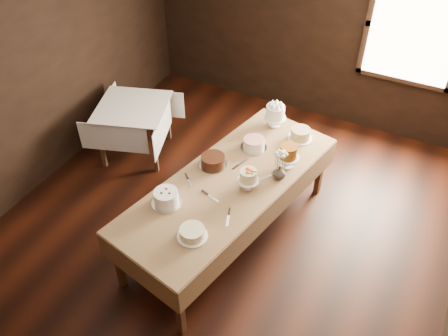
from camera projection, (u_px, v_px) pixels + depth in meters
floor at (216, 240)px, 5.41m from camera, size 5.00×6.00×0.01m
ceiling at (212, 1)px, 3.57m from camera, size 5.00×6.00×0.01m
wall_back at (315, 26)px, 6.50m from camera, size 5.00×0.02×2.80m
wall_left at (21, 83)px, 5.34m from camera, size 0.02×6.00×2.80m
window at (415, 32)px, 5.89m from camera, size 1.10×0.05×1.30m
display_table at (230, 185)px, 4.98m from camera, size 1.60×2.86×0.83m
side_table at (133, 112)px, 6.19m from camera, size 1.15×1.15×0.76m
cake_meringue at (275, 116)px, 5.61m from camera, size 0.29×0.29×0.28m
cake_speckled at (300, 134)px, 5.45m from camera, size 0.31×0.31×0.13m
cake_lattice at (254, 144)px, 5.33m from camera, size 0.30×0.30×0.11m
cake_caramel at (288, 157)px, 5.04m from camera, size 0.25×0.25×0.29m
cake_chocolate at (213, 161)px, 5.09m from camera, size 0.33×0.33×0.12m
cake_flowers at (248, 180)px, 4.80m from camera, size 0.25×0.25×0.24m
cake_swirl at (166, 198)px, 4.64m from camera, size 0.31×0.31×0.16m
cake_cream at (192, 233)px, 4.33m from camera, size 0.33×0.33×0.10m
cake_server_a at (213, 198)px, 4.74m from camera, size 0.24×0.09×0.01m
cake_server_b at (228, 220)px, 4.51m from camera, size 0.10×0.23×0.01m
cake_server_c at (243, 162)px, 5.16m from camera, size 0.09×0.24×0.01m
cake_server_d at (265, 177)px, 4.98m from camera, size 0.16×0.21×0.01m
cake_server_e at (190, 183)px, 4.90m from camera, size 0.20×0.18×0.01m
flower_vase at (279, 173)px, 4.93m from camera, size 0.20×0.20×0.15m
flower_bouquet at (281, 159)px, 4.80m from camera, size 0.14×0.14×0.20m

